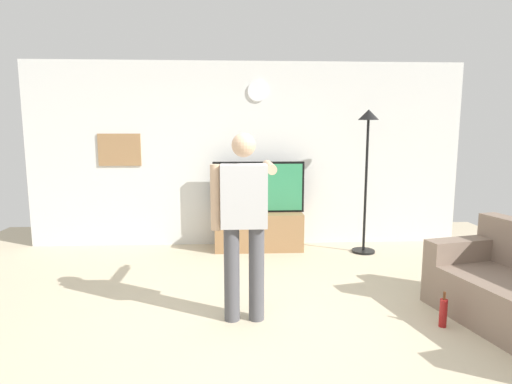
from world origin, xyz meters
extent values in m
plane|color=beige|center=(0.00, 0.00, 0.00)|extent=(8.40, 8.40, 0.00)
cube|color=silver|center=(0.00, 2.95, 1.35)|extent=(6.40, 0.10, 2.70)
cube|color=#997047|center=(0.16, 2.60, 0.27)|extent=(1.25, 0.46, 0.54)
sphere|color=black|center=(0.16, 2.35, 0.30)|extent=(0.04, 0.04, 0.04)
cube|color=black|center=(0.16, 2.65, 0.90)|extent=(1.31, 0.06, 0.73)
cube|color=#338C59|center=(0.16, 2.62, 0.90)|extent=(1.25, 0.01, 0.67)
cylinder|color=white|center=(0.16, 2.89, 2.27)|extent=(0.29, 0.03, 0.29)
cube|color=#997047|center=(-1.85, 2.90, 1.43)|extent=(0.61, 0.04, 0.46)
cylinder|color=black|center=(1.63, 2.37, 0.01)|extent=(0.32, 0.32, 0.03)
cylinder|color=black|center=(1.63, 2.37, 0.94)|extent=(0.04, 0.04, 1.82)
cone|color=black|center=(1.63, 2.37, 1.92)|extent=(0.28, 0.28, 0.14)
cylinder|color=#4C4C51|center=(-0.22, 0.33, 0.44)|extent=(0.14, 0.14, 0.87)
cylinder|color=#4C4C51|center=(0.01, 0.33, 0.44)|extent=(0.14, 0.14, 0.87)
cube|color=#B7B7B7|center=(-0.10, 0.33, 1.15)|extent=(0.41, 0.22, 0.56)
sphere|color=tan|center=(-0.10, 0.33, 1.59)|extent=(0.21, 0.21, 0.21)
cylinder|color=tan|center=(-0.35, 0.33, 1.14)|extent=(0.09, 0.09, 0.58)
cylinder|color=tan|center=(0.14, 0.62, 1.38)|extent=(0.09, 0.58, 0.09)
cube|color=white|center=(0.14, 0.94, 1.38)|extent=(0.04, 0.12, 0.04)
cube|color=#7F6B5B|center=(2.13, 0.67, 0.53)|extent=(0.87, 0.38, 0.22)
cylinder|color=maroon|center=(1.64, 0.10, 0.13)|extent=(0.07, 0.07, 0.25)
cylinder|color=#4C2814|center=(1.64, 0.10, 0.29)|extent=(0.02, 0.02, 0.07)
camera|label=1|loc=(-0.18, -3.29, 1.72)|focal=29.33mm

